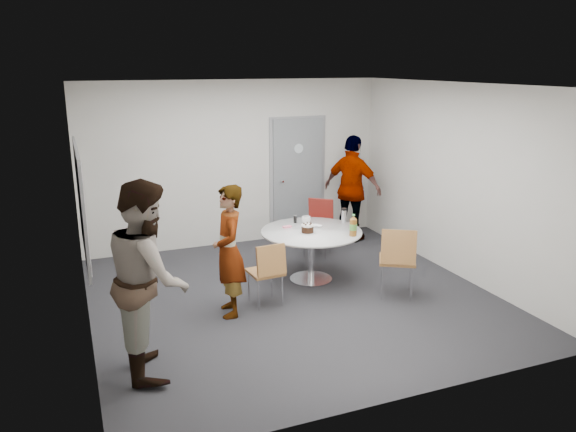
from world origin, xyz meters
name	(u,v)px	position (x,y,z in m)	size (l,w,h in m)	color
floor	(293,297)	(0.00, 0.00, 0.00)	(5.00, 5.00, 0.00)	#242428
ceiling	(293,85)	(0.00, 0.00, 2.70)	(5.00, 5.00, 0.00)	silver
wall_back	(235,164)	(0.00, 2.50, 1.35)	(5.00, 5.00, 0.00)	#B7B5AD
wall_left	(79,216)	(-2.50, 0.00, 1.35)	(5.00, 5.00, 0.00)	#B7B5AD
wall_right	(458,181)	(2.50, 0.00, 1.35)	(5.00, 5.00, 0.00)	#B7B5AD
wall_front	(405,260)	(0.00, -2.50, 1.35)	(5.00, 5.00, 0.00)	#B7B5AD
door	(297,178)	(1.10, 2.48, 1.03)	(1.02, 0.17, 2.12)	slate
whiteboard	(82,202)	(-2.46, 0.20, 1.45)	(0.04, 1.90, 1.25)	gray
table	(313,237)	(0.49, 0.45, 0.63)	(1.39, 1.39, 1.02)	silver
chair_near_left	(268,268)	(-0.39, -0.14, 0.50)	(0.42, 0.46, 0.83)	brown
chair_near_right	(398,255)	(1.23, -0.52, 0.58)	(0.63, 0.65, 0.95)	brown
chair_far	(319,221)	(1.05, 1.46, 0.53)	(0.60, 0.61, 0.88)	maroon
person_main	(229,251)	(-0.89, -0.17, 0.80)	(0.58, 0.38, 1.59)	#A5C6EA
person_left	(148,278)	(-1.95, -1.11, 0.96)	(0.93, 0.73, 1.92)	white
person_right	(352,189)	(1.86, 1.89, 0.90)	(1.06, 0.44, 1.80)	black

